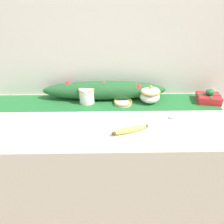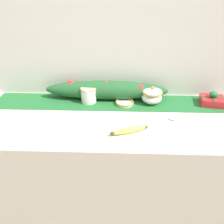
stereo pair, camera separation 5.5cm
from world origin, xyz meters
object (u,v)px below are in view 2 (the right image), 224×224
banana (129,130)px  gift_box (212,100)px  sugar_bowl (152,96)px  small_dish (125,103)px  cream_pitcher (89,94)px  spoon (170,119)px

banana → gift_box: (0.53, 0.32, 0.02)m
sugar_bowl → gift_box: size_ratio=0.82×
small_dish → banana: bearing=-86.4°
cream_pitcher → banana: bearing=-53.0°
small_dish → spoon: small_dish is taller
sugar_bowl → banana: bearing=-114.9°
spoon → cream_pitcher: bearing=162.6°
cream_pitcher → banana: (0.25, -0.33, -0.04)m
sugar_bowl → banana: (-0.15, -0.33, -0.04)m
sugar_bowl → small_dish: sugar_bowl is taller
spoon → banana: bearing=-145.6°
gift_box → cream_pitcher: bearing=179.6°
cream_pitcher → banana: 0.41m
cream_pitcher → gift_box: size_ratio=0.75×
cream_pitcher → spoon: cream_pitcher is taller
sugar_bowl → gift_box: (0.38, -0.00, -0.02)m
cream_pitcher → sugar_bowl: sugar_bowl is taller
spoon → gift_box: bearing=36.8°
small_dish → spoon: (0.25, -0.17, -0.01)m
banana → gift_box: bearing=31.3°
sugar_bowl → spoon: size_ratio=0.70×
gift_box → sugar_bowl: bearing=179.4°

